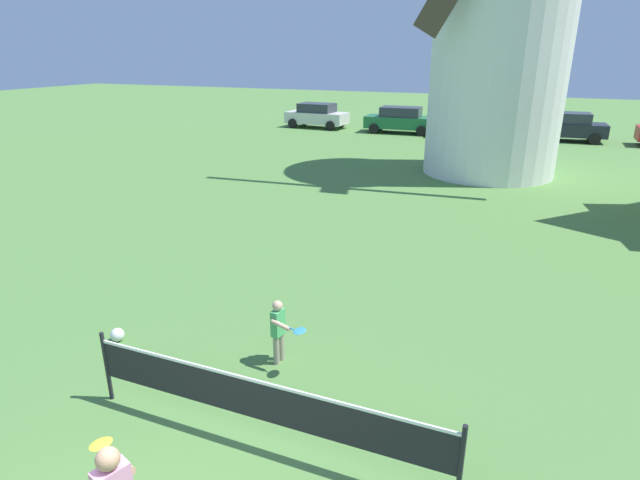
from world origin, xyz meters
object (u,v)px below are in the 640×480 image
object	(u,v)px
player_far	(279,328)
stray_ball	(117,335)
parked_car_green	(400,120)
parked_car_blue	(473,124)
parked_car_cream	(317,115)
parked_car_black	(567,126)
tennis_net	(259,401)

from	to	relation	value
player_far	stray_ball	xyz separation A→B (m)	(-2.94, -0.50, -0.51)
stray_ball	parked_car_green	bearing A→B (deg)	93.11
parked_car_blue	player_far	bearing A→B (deg)	-90.01
parked_car_cream	parked_car_blue	world-z (taller)	same
stray_ball	parked_car_black	xyz separation A→B (m)	(7.91, 26.20, 0.69)
tennis_net	player_far	size ratio (longest dim) A/B	4.54
stray_ball	parked_car_black	world-z (taller)	parked_car_black
parked_car_green	parked_car_black	bearing A→B (deg)	3.87
stray_ball	player_far	bearing A→B (deg)	9.62
tennis_net	parked_car_blue	distance (m)	26.60
player_far	parked_car_black	distance (m)	26.18
tennis_net	parked_car_blue	bearing A→B (deg)	91.32
stray_ball	parked_car_cream	world-z (taller)	parked_car_cream
parked_car_blue	parked_car_black	distance (m)	5.04
parked_car_blue	tennis_net	bearing A→B (deg)	-88.68
player_far	parked_car_cream	size ratio (longest dim) A/B	0.27
stray_ball	parked_car_cream	distance (m)	26.68
tennis_net	parked_car_cream	distance (m)	29.01
player_far	parked_car_cream	distance (m)	27.12
player_far	stray_ball	size ratio (longest dim) A/B	4.62
parked_car_cream	parked_car_green	xyz separation A→B (m)	(5.61, -0.16, 0.00)
parked_car_green	parked_car_black	xyz separation A→B (m)	(9.29, 0.63, -0.00)
parked_car_green	stray_ball	bearing A→B (deg)	-86.89
parked_car_black	parked_car_green	bearing A→B (deg)	-176.13
parked_car_cream	parked_car_blue	bearing A→B (deg)	-2.48
tennis_net	parked_car_green	xyz separation A→B (m)	(-4.94, 26.86, 0.13)
player_far	parked_car_black	bearing A→B (deg)	79.07
stray_ball	parked_car_cream	bearing A→B (deg)	105.21
tennis_net	parked_car_cream	xyz separation A→B (m)	(-10.55, 27.02, 0.12)
tennis_net	parked_car_black	world-z (taller)	parked_car_black
parked_car_cream	parked_car_green	world-z (taller)	same
tennis_net	parked_car_cream	bearing A→B (deg)	111.33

